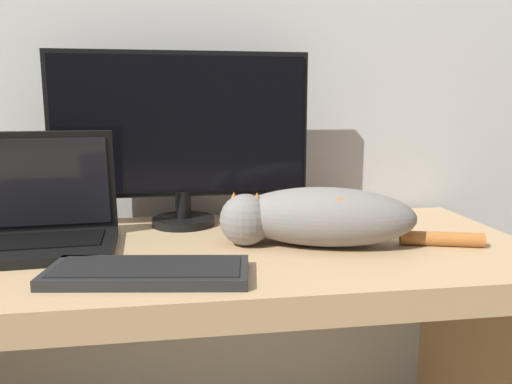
% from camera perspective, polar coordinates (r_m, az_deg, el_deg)
% --- Properties ---
extents(wall_back, '(6.40, 0.06, 2.60)m').
position_cam_1_polar(wall_back, '(1.47, -9.58, 19.83)').
color(wall_back, silver).
rests_on(wall_back, ground_plane).
extents(desk, '(1.58, 0.63, 0.74)m').
position_cam_1_polar(desk, '(1.17, -8.77, -13.30)').
color(desk, tan).
rests_on(desk, ground_plane).
extents(monitor, '(0.65, 0.16, 0.44)m').
position_cam_1_polar(monitor, '(1.28, -8.54, 6.65)').
color(monitor, black).
rests_on(monitor, desk).
extents(laptop, '(0.32, 0.26, 0.25)m').
position_cam_1_polar(laptop, '(1.18, -23.23, -3.53)').
color(laptop, black).
rests_on(laptop, desk).
extents(external_keyboard, '(0.38, 0.20, 0.02)m').
position_cam_1_polar(external_keyboard, '(0.94, -12.23, -8.90)').
color(external_keyboard, black).
rests_on(external_keyboard, desk).
extents(cat, '(0.58, 0.27, 0.13)m').
position_cam_1_polar(cat, '(1.11, 6.94, -2.71)').
color(cat, gray).
rests_on(cat, desk).
extents(small_toy, '(0.06, 0.06, 0.06)m').
position_cam_1_polar(small_toy, '(1.39, 9.16, -1.77)').
color(small_toy, red).
rests_on(small_toy, desk).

